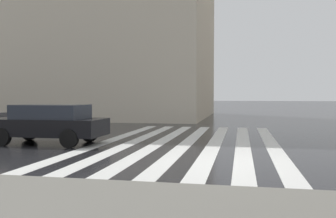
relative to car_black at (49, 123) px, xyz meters
name	(u,v)px	position (x,y,z in m)	size (l,w,h in m)	color
ground_plane	(230,163)	(-2.50, -6.52, -0.76)	(220.00, 220.00, 0.00)	black
zebra_crossing	(188,142)	(1.50, -4.85, -0.75)	(13.00, 6.50, 0.01)	silver
car_black	(49,123)	(0.00, 0.00, 0.00)	(1.85, 4.10, 1.41)	black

